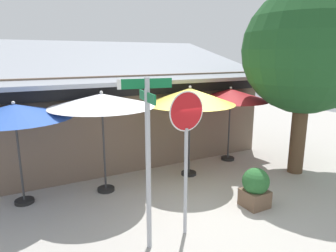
{
  "coord_description": "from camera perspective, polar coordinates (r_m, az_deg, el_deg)",
  "views": [
    {
      "loc": [
        -4.01,
        -5.8,
        3.44
      ],
      "look_at": [
        -0.21,
        1.2,
        1.6
      ],
      "focal_mm": 32.68,
      "sensor_mm": 36.0,
      "label": 1
    }
  ],
  "objects": [
    {
      "name": "ground_plane",
      "position": [
        7.87,
        5.68,
        -13.39
      ],
      "size": [
        28.0,
        28.0,
        0.1
      ],
      "primitive_type": "cube",
      "color": "#ADA8A0"
    },
    {
      "name": "stop_sign",
      "position": [
        5.66,
        3.42,
        -2.23
      ],
      "size": [
        0.74,
        0.07,
        2.83
      ],
      "color": "#A8AAB2",
      "rests_on": "ground"
    },
    {
      "name": "sidewalk_planter",
      "position": [
        7.47,
        15.98,
        -10.88
      ],
      "size": [
        0.62,
        0.62,
        0.93
      ],
      "color": "brown",
      "rests_on": "ground"
    },
    {
      "name": "patio_umbrella_ivory_center",
      "position": [
        7.64,
        -12.27,
        4.59
      ],
      "size": [
        2.59,
        2.59,
        2.61
      ],
      "color": "black",
      "rests_on": "ground"
    },
    {
      "name": "cafe_building",
      "position": [
        11.21,
        -10.93,
        3.03
      ],
      "size": [
        9.95,
        5.35,
        4.02
      ],
      "color": "#705B4C",
      "rests_on": "ground"
    },
    {
      "name": "street_sign_post",
      "position": [
        5.23,
        -3.81,
        -4.25
      ],
      "size": [
        0.91,
        0.85,
        3.1
      ],
      "color": "#A8AAB2",
      "rests_on": "ground"
    },
    {
      "name": "patio_umbrella_mustard_right",
      "position": [
        8.59,
        4.12,
        5.5
      ],
      "size": [
        2.55,
        2.55,
        2.63
      ],
      "color": "black",
      "rests_on": "ground"
    },
    {
      "name": "patio_umbrella_royal_blue_left",
      "position": [
        7.64,
        -26.75,
        2.36
      ],
      "size": [
        2.56,
        2.56,
        2.46
      ],
      "color": "black",
      "rests_on": "ground"
    },
    {
      "name": "patio_umbrella_crimson_far_right",
      "position": [
        10.11,
        11.59,
        5.68
      ],
      "size": [
        2.47,
        2.47,
        2.47
      ],
      "color": "black",
      "rests_on": "ground"
    },
    {
      "name": "shade_tree",
      "position": [
        9.67,
        25.95,
        11.94
      ],
      "size": [
        4.04,
        3.54,
        5.36
      ],
      "color": "brown",
      "rests_on": "ground"
    }
  ]
}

